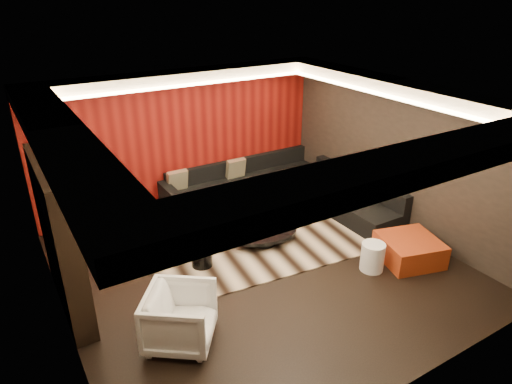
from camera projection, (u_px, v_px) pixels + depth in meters
floor at (259, 266)px, 7.59m from camera, size 6.00×6.00×0.02m
ceiling at (260, 98)px, 6.42m from camera, size 6.00×6.00×0.02m
wall_back at (183, 138)px, 9.34m from camera, size 6.00×0.02×2.80m
wall_left at (51, 242)px, 5.58m from camera, size 0.02×6.00×2.80m
wall_right at (398, 155)px, 8.42m from camera, size 0.02×6.00×2.80m
red_feature_wall at (183, 138)px, 9.31m from camera, size 5.98×0.05×2.78m
soffit_back at (184, 77)px, 8.57m from camera, size 6.00×0.60×0.22m
soffit_front at (408, 165)px, 4.37m from camera, size 6.00×0.60×0.22m
soffit_left at (59, 137)px, 5.19m from camera, size 0.60×4.80×0.22m
soffit_right at (395, 86)px, 7.74m from camera, size 0.60×4.80×0.22m
cove_back at (192, 84)px, 8.34m from camera, size 4.80×0.08×0.04m
cove_front at (381, 163)px, 4.67m from camera, size 4.80×0.08×0.04m
cove_left at (90, 139)px, 5.39m from camera, size 0.08×4.80×0.04m
cove_right at (380, 94)px, 7.62m from camera, size 0.08×4.80×0.04m
tv_surround at (60, 238)px, 6.25m from camera, size 0.30×2.00×2.20m
tv_screen at (68, 213)px, 6.18m from camera, size 0.04×1.30×0.80m
tv_shelf at (77, 260)px, 6.49m from camera, size 0.04×1.60×0.04m
rug at (251, 234)px, 8.55m from camera, size 4.28×3.39×0.02m
coffee_table at (264, 238)px, 8.19m from camera, size 1.47×1.47×0.21m
drum_stool at (202, 255)px, 7.49m from camera, size 0.39×0.39×0.40m
striped_pouf at (159, 249)px, 7.73m from camera, size 0.76×0.76×0.32m
white_side_table at (372, 257)px, 7.40m from camera, size 0.46×0.46×0.48m
orange_ottoman at (409, 250)px, 7.67m from camera, size 1.12×1.12×0.40m
armchair at (180, 318)px, 5.83m from camera, size 1.18×1.18×0.78m
sectional_sofa at (283, 190)px, 9.74m from camera, size 3.65×3.50×0.75m
throw_pillows at (276, 178)px, 9.42m from camera, size 3.21×2.75×0.50m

